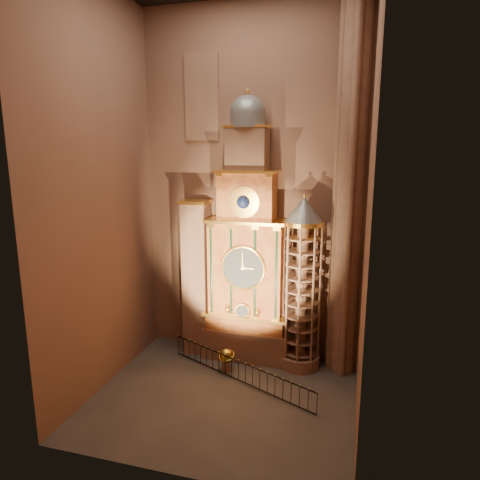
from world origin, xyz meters
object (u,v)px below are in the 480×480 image
(portrait_tower, at_px, (197,277))
(celestial_globe, at_px, (226,358))
(astronomical_clock, at_px, (247,258))
(stair_turret, at_px, (302,286))
(iron_railing, at_px, (238,371))

(portrait_tower, relative_size, celestial_globe, 7.17)
(astronomical_clock, xyz_separation_m, portrait_tower, (-3.40, 0.02, -1.53))
(astronomical_clock, height_order, stair_turret, astronomical_clock)
(stair_turret, bearing_deg, celestial_globe, -156.04)
(portrait_tower, distance_m, iron_railing, 6.62)
(celestial_globe, height_order, iron_railing, celestial_globe)
(astronomical_clock, bearing_deg, portrait_tower, 179.71)
(stair_turret, height_order, celestial_globe, stair_turret)
(portrait_tower, height_order, stair_turret, stair_turret)
(astronomical_clock, xyz_separation_m, celestial_globe, (-0.72, -2.14, -5.82))
(stair_turret, height_order, iron_railing, stair_turret)
(astronomical_clock, relative_size, iron_railing, 1.75)
(astronomical_clock, distance_m, stair_turret, 3.78)
(stair_turret, xyz_separation_m, iron_railing, (-3.17, -2.89, -4.58))
(iron_railing, bearing_deg, celestial_globe, 136.21)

